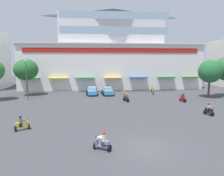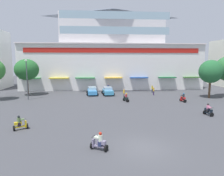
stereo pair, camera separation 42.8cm
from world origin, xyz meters
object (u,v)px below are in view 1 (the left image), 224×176
plaza_tree_1 (210,72)px  scooter_rider_2 (103,143)px  pedestrian_1 (124,93)px  pedestrian_2 (108,87)px  scooter_rider_5 (126,98)px  pedestrian_3 (152,88)px  parked_car_0 (92,91)px  scooter_rider_1 (183,98)px  scooter_rider_0 (209,110)px  plaza_tree_2 (26,70)px  parked_car_1 (108,91)px  pedestrian_0 (153,90)px  streetlamp_near (27,77)px  scooter_rider_4 (22,124)px

plaza_tree_1 → scooter_rider_2: (-20.21, -19.60, -4.22)m
pedestrian_1 → pedestrian_2: pedestrian_2 is taller
scooter_rider_5 → pedestrian_3: bearing=51.7°
parked_car_0 → scooter_rider_5: parked_car_0 is taller
scooter_rider_1 → scooter_rider_0: bearing=-92.3°
plaza_tree_2 → parked_car_0: bearing=-0.7°
parked_car_0 → pedestrian_3: size_ratio=2.85×
plaza_tree_2 → pedestrian_1: 19.30m
plaza_tree_2 → pedestrian_2: plaza_tree_2 is taller
parked_car_0 → pedestrian_2: bearing=49.1°
parked_car_1 → pedestrian_0: (8.98, -1.07, 0.16)m
parked_car_0 → parked_car_1: size_ratio=1.10×
scooter_rider_2 → pedestrian_2: size_ratio=0.87×
plaza_tree_2 → parked_car_0: size_ratio=1.55×
plaza_tree_2 → pedestrian_0: bearing=-3.8°
scooter_rider_1 → pedestrian_3: (-2.47, 9.77, 0.28)m
plaza_tree_2 → scooter_rider_2: plaza_tree_2 is taller
plaza_tree_1 → pedestrian_1: 16.04m
plaza_tree_2 → pedestrian_0: plaza_tree_2 is taller
parked_car_1 → scooter_rider_1: size_ratio=2.70×
scooter_rider_2 → pedestrian_3: 28.71m
streetlamp_near → pedestrian_1: bearing=2.1°
scooter_rider_0 → scooter_rider_2: scooter_rider_0 is taller
parked_car_1 → pedestrian_2: size_ratio=2.46×
scooter_rider_4 → streetlamp_near: 16.50m
pedestrian_1 → pedestrian_3: size_ratio=1.01×
scooter_rider_0 → scooter_rider_1: size_ratio=0.99×
scooter_rider_0 → pedestrian_2: bearing=119.8°
scooter_rider_1 → streetlamp_near: 26.78m
scooter_rider_0 → scooter_rider_2: 16.12m
parked_car_1 → pedestrian_3: (9.59, 2.09, 0.13)m
plaza_tree_2 → scooter_rider_5: bearing=-21.4°
pedestrian_2 → pedestrian_3: pedestrian_2 is taller
scooter_rider_0 → streetlamp_near: bearing=155.3°
scooter_rider_5 → pedestrian_0: (6.28, 5.58, 0.36)m
scooter_rider_4 → pedestrian_0: size_ratio=0.90×
pedestrian_3 → scooter_rider_4: bearing=-132.1°
scooter_rider_2 → pedestrian_3: bearing=66.4°
parked_car_1 → parked_car_0: bearing=172.4°
parked_car_1 → scooter_rider_1: (12.05, -7.68, -0.15)m
parked_car_0 → pedestrian_2: (3.41, 3.94, 0.20)m
scooter_rider_4 → scooter_rider_5: bearing=45.4°
scooter_rider_2 → scooter_rider_5: 18.17m
plaza_tree_1 → parked_car_0: size_ratio=1.51×
parked_car_0 → parked_car_1: 3.14m
plaza_tree_2 → pedestrian_1: size_ratio=4.37×
scooter_rider_1 → scooter_rider_4: 24.60m
parked_car_1 → plaza_tree_2: bearing=177.9°
pedestrian_2 → scooter_rider_2: bearing=-94.4°
pedestrian_0 → pedestrian_1: 6.49m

